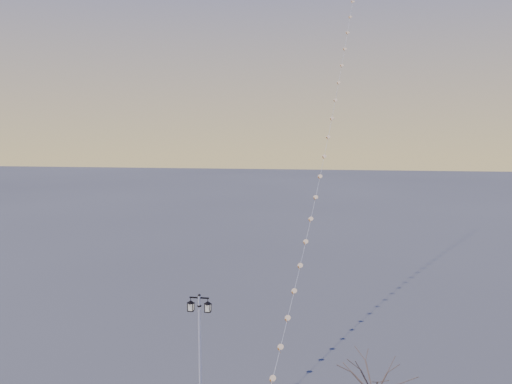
# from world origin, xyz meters

# --- Properties ---
(street_lamp) EXTENTS (1.28, 0.56, 5.06)m
(street_lamp) POSITION_xyz_m (-0.88, 2.15, 2.80)
(street_lamp) COLOR black
(street_lamp) RESTS_ON ground
(bare_tree) EXTENTS (2.08, 2.08, 3.44)m
(bare_tree) POSITION_xyz_m (7.20, -0.13, 2.39)
(bare_tree) COLOR brown
(bare_tree) RESTS_ON ground
(kite_train) EXTENTS (7.03, 41.69, 40.73)m
(kite_train) POSITION_xyz_m (5.70, 21.08, 20.26)
(kite_train) COLOR #35211A
(kite_train) RESTS_ON ground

